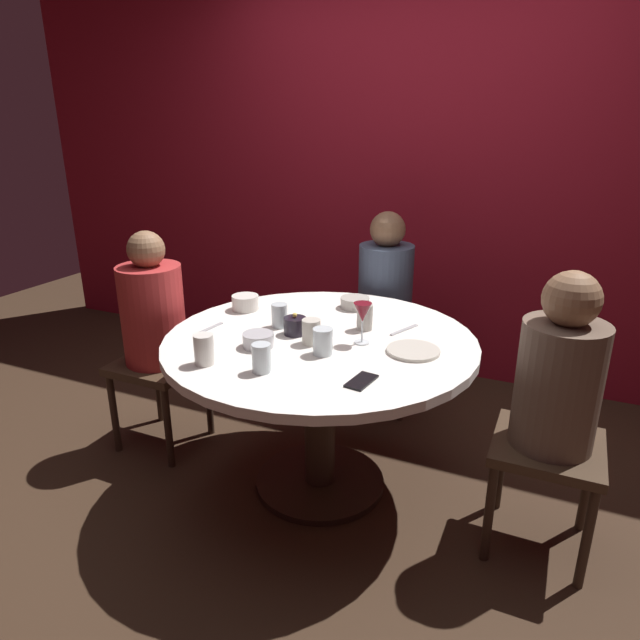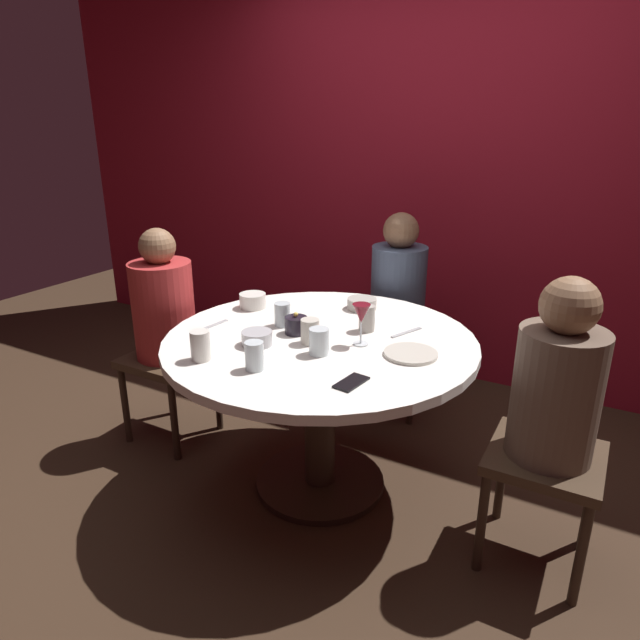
{
  "view_description": "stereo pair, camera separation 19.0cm",
  "coord_description": "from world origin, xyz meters",
  "px_view_note": "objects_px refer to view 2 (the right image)",
  "views": [
    {
      "loc": [
        0.92,
        -2.04,
        1.63
      ],
      "look_at": [
        0.0,
        0.0,
        0.82
      ],
      "focal_mm": 31.56,
      "sensor_mm": 36.0,
      "label": 1
    },
    {
      "loc": [
        1.09,
        -1.95,
        1.63
      ],
      "look_at": [
        0.0,
        0.0,
        0.82
      ],
      "focal_mm": 31.56,
      "sensor_mm": 36.0,
      "label": 2
    }
  ],
  "objects_px": {
    "cup_far_edge": "(200,346)",
    "cell_phone": "(351,382)",
    "bowl_salad_center": "(253,301)",
    "cup_by_left_diner": "(282,314)",
    "wine_glass": "(361,315)",
    "dinner_plate": "(411,354)",
    "bowl_serving_large": "(257,338)",
    "seated_diner_left": "(164,313)",
    "cup_beside_wine": "(319,341)",
    "dining_table": "(320,370)",
    "candle_holder": "(296,325)",
    "seated_diner_right": "(556,395)",
    "cup_by_right_diner": "(367,318)",
    "cup_center_front": "(310,331)",
    "seated_diner_back": "(398,291)",
    "bowl_small_white": "(362,304)",
    "cup_near_candle": "(254,356)"
  },
  "relations": [
    {
      "from": "cup_far_edge",
      "to": "cell_phone",
      "type": "bearing_deg",
      "value": 9.33
    },
    {
      "from": "bowl_salad_center",
      "to": "cup_by_left_diner",
      "type": "distance_m",
      "value": 0.3
    },
    {
      "from": "wine_glass",
      "to": "cup_by_left_diner",
      "type": "bearing_deg",
      "value": 175.49
    },
    {
      "from": "dinner_plate",
      "to": "bowl_serving_large",
      "type": "bearing_deg",
      "value": -161.01
    },
    {
      "from": "seated_diner_left",
      "to": "cup_beside_wine",
      "type": "height_order",
      "value": "seated_diner_left"
    },
    {
      "from": "dining_table",
      "to": "cup_beside_wine",
      "type": "bearing_deg",
      "value": -62.16
    },
    {
      "from": "candle_holder",
      "to": "cup_beside_wine",
      "type": "height_order",
      "value": "cup_beside_wine"
    },
    {
      "from": "cup_by_left_diner",
      "to": "cup_beside_wine",
      "type": "xyz_separation_m",
      "value": [
        0.3,
        -0.2,
        0.0
      ]
    },
    {
      "from": "seated_diner_right",
      "to": "cup_by_left_diner",
      "type": "bearing_deg",
      "value": -2.26
    },
    {
      "from": "candle_holder",
      "to": "cup_by_right_diner",
      "type": "distance_m",
      "value": 0.31
    },
    {
      "from": "cup_by_right_diner",
      "to": "cup_center_front",
      "type": "xyz_separation_m",
      "value": [
        -0.14,
        -0.25,
        -0.01
      ]
    },
    {
      "from": "seated_diner_back",
      "to": "seated_diner_right",
      "type": "height_order",
      "value": "seated_diner_back"
    },
    {
      "from": "dinner_plate",
      "to": "cup_by_left_diner",
      "type": "height_order",
      "value": "cup_by_left_diner"
    },
    {
      "from": "dining_table",
      "to": "bowl_small_white",
      "type": "relative_size",
      "value": 9.39
    },
    {
      "from": "dining_table",
      "to": "cup_by_left_diner",
      "type": "xyz_separation_m",
      "value": [
        -0.22,
        0.05,
        0.21
      ]
    },
    {
      "from": "bowl_serving_large",
      "to": "bowl_small_white",
      "type": "xyz_separation_m",
      "value": [
        0.18,
        0.63,
        -0.0
      ]
    },
    {
      "from": "cell_phone",
      "to": "cup_by_left_diner",
      "type": "bearing_deg",
      "value": 152.46
    },
    {
      "from": "cup_by_left_diner",
      "to": "cup_center_front",
      "type": "height_order",
      "value": "cup_by_left_diner"
    },
    {
      "from": "cup_by_left_diner",
      "to": "cup_center_front",
      "type": "distance_m",
      "value": 0.25
    },
    {
      "from": "seated_diner_back",
      "to": "cup_far_edge",
      "type": "bearing_deg",
      "value": -12.29
    },
    {
      "from": "bowl_small_white",
      "to": "cup_near_candle",
      "type": "distance_m",
      "value": 0.84
    },
    {
      "from": "seated_diner_left",
      "to": "dinner_plate",
      "type": "relative_size",
      "value": 5.29
    },
    {
      "from": "bowl_salad_center",
      "to": "cup_center_front",
      "type": "bearing_deg",
      "value": -28.71
    },
    {
      "from": "bowl_salad_center",
      "to": "bowl_small_white",
      "type": "xyz_separation_m",
      "value": [
        0.48,
        0.25,
        -0.01
      ]
    },
    {
      "from": "dining_table",
      "to": "cup_near_candle",
      "type": "distance_m",
      "value": 0.45
    },
    {
      "from": "seated_diner_left",
      "to": "bowl_serving_large",
      "type": "relative_size",
      "value": 8.87
    },
    {
      "from": "candle_holder",
      "to": "cup_by_left_diner",
      "type": "distance_m",
      "value": 0.12
    },
    {
      "from": "dinner_plate",
      "to": "dining_table",
      "type": "bearing_deg",
      "value": -178.86
    },
    {
      "from": "candle_holder",
      "to": "bowl_salad_center",
      "type": "xyz_separation_m",
      "value": [
        -0.37,
        0.19,
        -0.0
      ]
    },
    {
      "from": "candle_holder",
      "to": "bowl_small_white",
      "type": "relative_size",
      "value": 0.69
    },
    {
      "from": "bowl_small_white",
      "to": "cup_center_front",
      "type": "relative_size",
      "value": 1.36
    },
    {
      "from": "bowl_salad_center",
      "to": "bowl_small_white",
      "type": "distance_m",
      "value": 0.54
    },
    {
      "from": "dinner_plate",
      "to": "cup_beside_wine",
      "type": "xyz_separation_m",
      "value": [
        -0.32,
        -0.16,
        0.05
      ]
    },
    {
      "from": "candle_holder",
      "to": "cell_phone",
      "type": "xyz_separation_m",
      "value": [
        0.43,
        -0.32,
        -0.03
      ]
    },
    {
      "from": "seated_diner_right",
      "to": "cell_phone",
      "type": "distance_m",
      "value": 0.72
    },
    {
      "from": "cup_by_right_diner",
      "to": "seated_diner_left",
      "type": "bearing_deg",
      "value": -170.6
    },
    {
      "from": "bowl_small_white",
      "to": "cup_center_front",
      "type": "distance_m",
      "value": 0.51
    },
    {
      "from": "bowl_serving_large",
      "to": "cup_far_edge",
      "type": "height_order",
      "value": "cup_far_edge"
    },
    {
      "from": "cup_beside_wine",
      "to": "bowl_salad_center",
      "type": "bearing_deg",
      "value": 148.75
    },
    {
      "from": "dinner_plate",
      "to": "bowl_salad_center",
      "type": "distance_m",
      "value": 0.91
    },
    {
      "from": "candle_holder",
      "to": "cup_near_candle",
      "type": "height_order",
      "value": "cup_near_candle"
    },
    {
      "from": "candle_holder",
      "to": "cup_beside_wine",
      "type": "distance_m",
      "value": 0.25
    },
    {
      "from": "cup_center_front",
      "to": "seated_diner_back",
      "type": "bearing_deg",
      "value": 89.66
    },
    {
      "from": "bowl_salad_center",
      "to": "cup_beside_wine",
      "type": "relative_size",
      "value": 1.2
    },
    {
      "from": "cup_center_front",
      "to": "cup_beside_wine",
      "type": "relative_size",
      "value": 0.97
    },
    {
      "from": "seated_diner_left",
      "to": "cup_center_front",
      "type": "relative_size",
      "value": 10.82
    },
    {
      "from": "wine_glass",
      "to": "bowl_salad_center",
      "type": "distance_m",
      "value": 0.7
    },
    {
      "from": "wine_glass",
      "to": "seated_diner_back",
      "type": "bearing_deg",
      "value": 101.75
    },
    {
      "from": "bowl_serving_large",
      "to": "cup_by_left_diner",
      "type": "distance_m",
      "value": 0.25
    },
    {
      "from": "seated_diner_left",
      "to": "cup_center_front",
      "type": "xyz_separation_m",
      "value": [
        0.9,
        -0.07,
        0.1
      ]
    }
  ]
}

